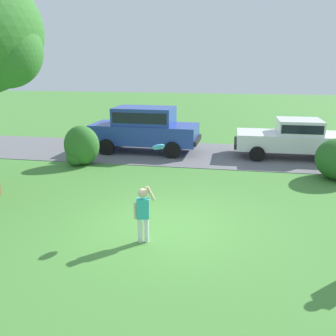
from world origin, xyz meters
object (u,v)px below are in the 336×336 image
parked_suv (145,127)px  child_thrower (143,211)px  frisbee (158,147)px  parked_sedan (292,137)px

parked_suv → child_thrower: bearing=-76.4°
frisbee → child_thrower: bearing=-99.2°
child_thrower → frisbee: size_ratio=4.08×
child_thrower → parked_sedan: bearing=63.6°
child_thrower → frisbee: frisbee is taller
parked_suv → child_thrower: parked_suv is taller
child_thrower → frisbee: (0.15, 0.92, 1.18)m
parked_sedan → child_thrower: 9.25m
parked_sedan → parked_suv: bearing=-179.1°
parked_sedan → frisbee: bearing=-118.3°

